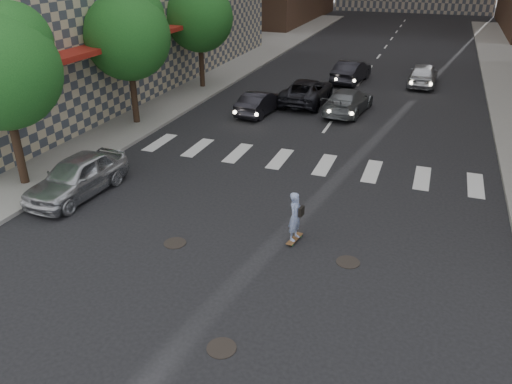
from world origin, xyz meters
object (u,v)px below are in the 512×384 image
skateboarder (296,216)px  traffic_car_a (260,103)px  tree_c (201,14)px  traffic_car_d (423,74)px  traffic_car_e (351,71)px  tree_b (130,32)px  traffic_car_b (348,101)px  traffic_car_c (307,91)px  silver_sedan (77,176)px  tree_a (3,65)px

skateboarder → traffic_car_a: skateboarder is taller
tree_c → traffic_car_d: (13.52, 5.61, -3.89)m
tree_c → traffic_car_e: bearing=28.8°
tree_c → traffic_car_a: tree_c is taller
tree_b → traffic_car_b: size_ratio=1.41×
tree_c → traffic_car_c: (7.28, -1.14, -3.94)m
traffic_car_c → traffic_car_a: bearing=58.2°
skateboarder → silver_sedan: bearing=-173.2°
skateboarder → tree_c: bearing=133.4°
tree_b → tree_c: bearing=90.0°
tree_a → silver_sedan: (2.45, -0.07, -3.90)m
tree_a → traffic_car_a: size_ratio=1.72×
traffic_car_a → traffic_car_c: bearing=-116.4°
tree_a → traffic_car_a: (5.38, 11.86, -4.01)m
tree_a → skateboarder: tree_a is taller
tree_b → traffic_car_e: size_ratio=1.46×
traffic_car_e → traffic_car_a: bearing=76.5°
tree_a → traffic_car_b: tree_a is taller
tree_a → traffic_car_e: (8.84, 20.86, -3.90)m
tree_b → traffic_car_b: 12.13m
tree_b → skateboarder: 14.37m
silver_sedan → traffic_car_d: size_ratio=0.99×
traffic_car_e → silver_sedan: bearing=80.6°
tree_a → traffic_car_a: tree_a is taller
tree_c → skateboarder: 20.17m
skateboarder → traffic_car_d: bearing=93.2°
tree_b → traffic_car_c: (7.28, 6.86, -3.94)m
tree_b → tree_a: bearing=-90.0°
tree_b → traffic_car_a: tree_b is taller
skateboarder → silver_sedan: size_ratio=0.38×
tree_c → traffic_car_d: tree_c is taller
tree_a → traffic_car_c: tree_a is taller
tree_b → skateboarder: bearing=-37.9°
traffic_car_c → skateboarder: bearing=103.9°
traffic_car_c → traffic_car_e: (1.56, 6.00, 0.03)m
tree_c → traffic_car_a: (5.38, -4.14, -4.01)m
traffic_car_a → traffic_car_e: (3.46, 9.01, 0.11)m
traffic_car_a → traffic_car_e: bearing=-105.1°
skateboarder → traffic_car_c: 15.82m
traffic_car_b → traffic_car_d: traffic_car_d is taller
tree_b → traffic_car_c: bearing=43.3°
silver_sedan → traffic_car_c: size_ratio=0.86×
tree_c → traffic_car_d: 15.14m
tree_a → tree_b: 8.00m
tree_c → traffic_car_e: size_ratio=1.46×
traffic_car_b → skateboarder: bearing=100.7°
tree_c → silver_sedan: bearing=-81.3°
skateboarder → silver_sedan: skateboarder is taller
silver_sedan → traffic_car_e: silver_sedan is taller
tree_a → traffic_car_e: tree_a is taller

